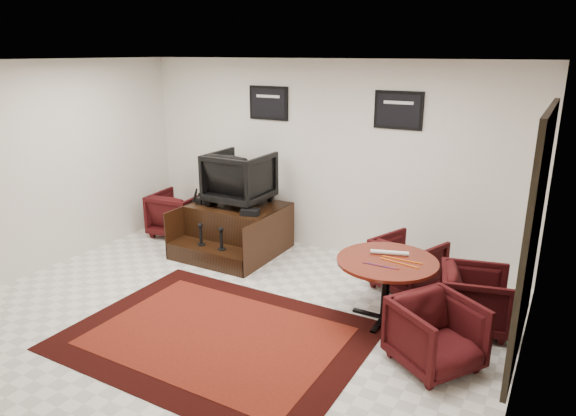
% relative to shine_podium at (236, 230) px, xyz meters
% --- Properties ---
extents(ground, '(6.00, 6.00, 0.00)m').
position_rel_shine_podium_xyz_m(ground, '(1.07, -1.77, -0.32)').
color(ground, white).
rests_on(ground, ground).
extents(room_shell, '(6.02, 5.02, 2.81)m').
position_rel_shine_podium_xyz_m(room_shell, '(1.48, -1.65, 1.46)').
color(room_shell, silver).
rests_on(room_shell, ground).
extents(area_rug, '(3.05, 2.29, 0.01)m').
position_rel_shine_podium_xyz_m(area_rug, '(1.24, -2.14, -0.32)').
color(area_rug, black).
rests_on(area_rug, ground).
extents(shine_podium, '(1.36, 1.39, 0.70)m').
position_rel_shine_podium_xyz_m(shine_podium, '(0.00, 0.00, 0.00)').
color(shine_podium, black).
rests_on(shine_podium, ground).
extents(shine_chair, '(0.85, 0.80, 0.87)m').
position_rel_shine_podium_xyz_m(shine_chair, '(0.00, 0.14, 0.81)').
color(shine_chair, black).
rests_on(shine_chair, shine_podium).
extents(shoes_pair, '(0.23, 0.28, 0.10)m').
position_rel_shine_podium_xyz_m(shoes_pair, '(-0.47, -0.08, 0.43)').
color(shoes_pair, black).
rests_on(shoes_pair, shine_podium).
extents(polish_kit, '(0.28, 0.23, 0.08)m').
position_rel_shine_podium_xyz_m(polish_kit, '(0.43, -0.25, 0.42)').
color(polish_kit, black).
rests_on(polish_kit, shine_podium).
extents(umbrella_black, '(0.35, 0.13, 0.94)m').
position_rel_shine_podium_xyz_m(umbrella_black, '(-0.77, -0.10, 0.15)').
color(umbrella_black, black).
rests_on(umbrella_black, ground).
extents(umbrella_hooked, '(0.31, 0.12, 0.83)m').
position_rel_shine_podium_xyz_m(umbrella_hooked, '(-0.82, 0.03, 0.09)').
color(umbrella_hooked, black).
rests_on(umbrella_hooked, ground).
extents(armchair_side, '(0.84, 0.79, 0.79)m').
position_rel_shine_podium_xyz_m(armchair_side, '(-1.22, 0.11, 0.07)').
color(armchair_side, black).
rests_on(armchair_side, ground).
extents(meeting_table, '(1.10, 1.10, 0.72)m').
position_rel_shine_podium_xyz_m(meeting_table, '(2.65, -0.91, 0.31)').
color(meeting_table, '#48130A').
rests_on(meeting_table, ground).
extents(table_chair_back, '(0.92, 0.90, 0.74)m').
position_rel_shine_podium_xyz_m(table_chair_back, '(2.64, -0.04, 0.05)').
color(table_chair_back, black).
rests_on(table_chair_back, ground).
extents(table_chair_window, '(0.82, 0.86, 0.74)m').
position_rel_shine_podium_xyz_m(table_chair_window, '(3.56, -0.61, 0.05)').
color(table_chair_window, black).
rests_on(table_chair_window, ground).
extents(table_chair_corner, '(0.96, 0.97, 0.74)m').
position_rel_shine_podium_xyz_m(table_chair_corner, '(3.37, -1.54, 0.05)').
color(table_chair_corner, black).
rests_on(table_chair_corner, ground).
extents(paper_roll, '(0.41, 0.18, 0.05)m').
position_rel_shine_podium_xyz_m(paper_roll, '(2.63, -0.76, 0.42)').
color(paper_roll, silver).
rests_on(paper_roll, meeting_table).
extents(table_clutter, '(0.57, 0.30, 0.01)m').
position_rel_shine_podium_xyz_m(table_clutter, '(2.76, -0.95, 0.40)').
color(table_clutter, orange).
rests_on(table_clutter, meeting_table).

